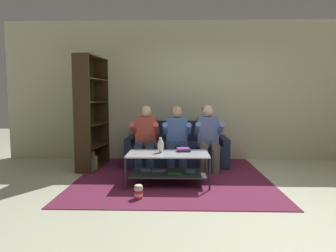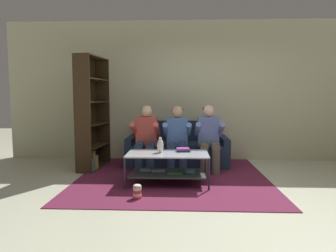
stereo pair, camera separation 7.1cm
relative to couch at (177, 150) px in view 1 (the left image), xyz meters
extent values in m
plane|color=beige|center=(0.59, -1.93, -0.28)|extent=(16.80, 16.80, 0.00)
cube|color=beige|center=(0.59, 0.53, 1.17)|extent=(8.40, 0.12, 2.90)
cube|color=#1F2E46|center=(0.00, -0.05, -0.07)|extent=(1.68, 0.87, 0.43)
cube|color=#1B273B|center=(0.00, 0.30, 0.35)|extent=(1.68, 0.18, 0.41)
cube|color=#1F2E46|center=(-0.90, -0.05, -0.01)|extent=(0.13, 0.87, 0.55)
cube|color=#1F2E46|center=(0.90, -0.05, -0.01)|extent=(0.13, 0.87, 0.55)
cylinder|color=navy|center=(-0.66, -0.79, -0.07)|extent=(0.14, 0.14, 0.43)
cylinder|color=navy|center=(-0.46, -0.79, -0.07)|extent=(0.14, 0.14, 0.43)
cylinder|color=navy|center=(-0.66, -0.61, 0.19)|extent=(0.14, 0.42, 0.14)
cylinder|color=navy|center=(-0.46, -0.61, 0.19)|extent=(0.14, 0.42, 0.14)
cube|color=#C84F45|center=(-0.56, -0.40, 0.42)|extent=(0.38, 0.22, 0.54)
cylinder|color=#C84F45|center=(-0.77, -0.58, 0.47)|extent=(0.09, 0.49, 0.31)
cylinder|color=#C84F45|center=(-0.36, -0.58, 0.47)|extent=(0.09, 0.49, 0.31)
sphere|color=beige|center=(-0.56, -0.40, 0.79)|extent=(0.21, 0.21, 0.21)
ellipsoid|color=black|center=(-0.56, -0.38, 0.81)|extent=(0.21, 0.21, 0.13)
cylinder|color=navy|center=(-0.10, -0.79, -0.07)|extent=(0.14, 0.14, 0.43)
cylinder|color=navy|center=(0.10, -0.79, -0.07)|extent=(0.14, 0.14, 0.43)
cylinder|color=navy|center=(-0.10, -0.61, 0.19)|extent=(0.14, 0.42, 0.14)
cylinder|color=navy|center=(0.10, -0.61, 0.19)|extent=(0.14, 0.42, 0.14)
cube|color=#5379BA|center=(0.00, -0.40, 0.41)|extent=(0.38, 0.22, 0.52)
cylinder|color=#5379BA|center=(-0.20, -0.58, 0.46)|extent=(0.09, 0.49, 0.31)
cylinder|color=#5379BA|center=(0.20, -0.58, 0.46)|extent=(0.09, 0.49, 0.31)
sphere|color=tan|center=(0.00, -0.40, 0.78)|extent=(0.21, 0.21, 0.21)
ellipsoid|color=black|center=(0.00, -0.38, 0.80)|extent=(0.21, 0.21, 0.13)
cylinder|color=#5F5B4B|center=(0.46, -0.79, -0.07)|extent=(0.14, 0.14, 0.43)
cylinder|color=#5F5B4B|center=(0.66, -0.79, -0.07)|extent=(0.14, 0.14, 0.43)
cylinder|color=#5F5B4B|center=(0.46, -0.61, 0.19)|extent=(0.14, 0.42, 0.14)
cylinder|color=#5F5B4B|center=(0.66, -0.61, 0.19)|extent=(0.14, 0.42, 0.14)
cube|color=#6274B4|center=(0.56, -0.40, 0.42)|extent=(0.38, 0.22, 0.54)
cylinder|color=#6274B4|center=(0.36, -0.58, 0.47)|extent=(0.09, 0.49, 0.31)
cylinder|color=#6274B4|center=(0.77, -0.58, 0.47)|extent=(0.09, 0.49, 0.31)
sphere|color=beige|center=(0.56, -0.40, 0.79)|extent=(0.21, 0.21, 0.21)
ellipsoid|color=black|center=(0.56, -0.38, 0.82)|extent=(0.21, 0.21, 0.13)
cube|color=silver|center=(-0.14, -1.37, 0.19)|extent=(1.23, 0.66, 0.02)
cube|color=#363F3B|center=(-0.14, -1.37, -0.11)|extent=(1.13, 0.61, 0.02)
cylinder|color=#29273B|center=(-0.74, -1.68, -0.04)|extent=(0.03, 0.03, 0.48)
cylinder|color=#29273B|center=(0.46, -1.68, -0.04)|extent=(0.03, 0.03, 0.48)
cylinder|color=#29273B|center=(-0.74, -1.05, -0.04)|extent=(0.03, 0.03, 0.48)
cylinder|color=#29273B|center=(0.46, -1.05, -0.04)|extent=(0.03, 0.03, 0.48)
cube|color=#71A1B4|center=(-0.49, -1.29, -0.09)|extent=(0.17, 0.12, 0.03)
cube|color=#7B97AB|center=(-0.28, -1.30, -0.10)|extent=(0.22, 0.12, 0.02)
cube|color=#3B8646|center=(-0.02, -1.46, -0.09)|extent=(0.23, 0.13, 0.02)
cube|color=teal|center=(0.21, -1.34, -0.09)|extent=(0.15, 0.13, 0.03)
cube|color=maroon|center=(-0.07, -0.81, -0.28)|extent=(3.07, 3.32, 0.01)
cube|color=#775562|center=(-0.07, -0.81, -0.28)|extent=(1.69, 1.82, 0.00)
ellipsoid|color=silver|center=(-0.25, -1.33, 0.30)|extent=(0.10, 0.10, 0.21)
cylinder|color=silver|center=(-0.25, -1.33, 0.41)|extent=(0.04, 0.04, 0.05)
cube|color=#222D2C|center=(0.11, -1.22, 0.21)|extent=(0.21, 0.17, 0.03)
cube|color=purple|center=(0.10, -1.22, 0.24)|extent=(0.21, 0.18, 0.03)
cube|color=#352615|center=(-1.62, -0.81, 0.75)|extent=(0.30, 0.06, 2.06)
cube|color=#352615|center=(-1.51, 0.09, 0.75)|extent=(0.30, 0.06, 2.06)
cube|color=#352615|center=(-1.71, -0.34, 0.75)|extent=(0.13, 0.92, 2.06)
cube|color=#352615|center=(-1.57, -0.36, -0.27)|extent=(0.41, 0.92, 0.02)
cube|color=#352615|center=(-1.57, -0.36, 0.13)|extent=(0.41, 0.92, 0.02)
cube|color=#352615|center=(-1.57, -0.36, 0.54)|extent=(0.41, 0.92, 0.02)
cube|color=#352615|center=(-1.57, -0.36, 0.95)|extent=(0.41, 0.92, 0.02)
cube|color=#352615|center=(-1.57, -0.36, 1.37)|extent=(0.41, 0.92, 0.02)
cube|color=#352615|center=(-1.57, -0.36, 1.77)|extent=(0.41, 0.92, 0.02)
cube|color=#6D95B1|center=(-1.61, -0.77, -0.09)|extent=(0.25, 0.07, 0.34)
cube|color=teal|center=(-1.58, -0.72, -0.15)|extent=(0.21, 0.08, 0.22)
cube|color=#298B54|center=(-1.61, -0.67, -0.15)|extent=(0.27, 0.07, 0.22)
cube|color=#987548|center=(-1.57, -0.63, -0.09)|extent=(0.20, 0.07, 0.34)
cube|color=orange|center=(-1.57, -0.58, -0.14)|extent=(0.22, 0.08, 0.25)
cube|color=#A9B736|center=(-1.58, -0.52, -0.15)|extent=(0.25, 0.08, 0.23)
cube|color=#2C5BB6|center=(-1.57, -0.48, -0.14)|extent=(0.24, 0.06, 0.25)
cylinder|color=red|center=(-0.50, -2.07, -0.26)|extent=(0.11, 0.11, 0.04)
cylinder|color=white|center=(-0.50, -2.07, -0.22)|extent=(0.11, 0.11, 0.04)
cylinder|color=red|center=(-0.50, -2.07, -0.18)|extent=(0.11, 0.11, 0.04)
cylinder|color=white|center=(-0.50, -2.07, -0.14)|extent=(0.11, 0.11, 0.04)
ellipsoid|color=beige|center=(-0.50, -2.07, -0.10)|extent=(0.11, 0.11, 0.04)
camera|label=1|loc=(-0.01, -5.84, 1.05)|focal=32.00mm
camera|label=2|loc=(0.06, -5.84, 1.05)|focal=32.00mm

